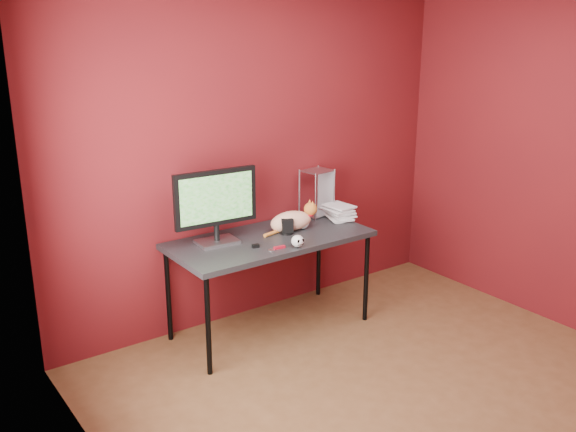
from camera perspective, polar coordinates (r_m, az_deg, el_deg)
room at (r=3.63m, az=12.53°, el=3.24°), size 3.52×3.52×2.61m
desk at (r=4.75m, az=-1.60°, el=-2.46°), size 1.50×0.70×0.75m
monitor at (r=4.54m, az=-6.44°, el=1.16°), size 0.62×0.22×0.54m
cat at (r=4.86m, az=0.36°, el=-0.40°), size 0.47×0.23×0.22m
skull_mug at (r=4.51m, az=0.86°, el=-2.24°), size 0.09×0.09×0.09m
speaker at (r=4.79m, az=-0.10°, el=-0.96°), size 0.10×0.10×0.12m
book_stack at (r=5.01m, az=3.81°, el=6.19°), size 0.25×0.28×1.19m
wire_rack at (r=5.21m, az=2.58°, el=2.11°), size 0.25×0.21×0.38m
pocket_knife at (r=4.50m, az=-0.77°, el=-2.81°), size 0.09×0.03×0.02m
black_gadget at (r=4.52m, az=-2.90°, el=-2.67°), size 0.05×0.04×0.02m
washer at (r=4.46m, az=-1.46°, el=-3.05°), size 0.05×0.05×0.00m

